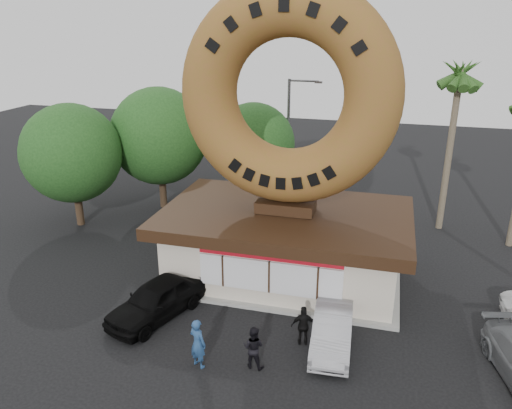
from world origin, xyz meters
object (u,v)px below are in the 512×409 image
at_px(person_left, 198,343).
at_px(car_black, 156,300).
at_px(street_lamp, 290,136).
at_px(car_silver, 332,330).
at_px(person_center, 253,347).
at_px(donut_shop, 285,242).
at_px(person_right, 304,326).
at_px(giant_donut, 288,95).

xyz_separation_m(person_left, car_black, (-2.77, 2.47, -0.16)).
bearing_deg(person_left, car_black, -17.92).
bearing_deg(street_lamp, car_black, -99.45).
height_order(person_left, car_black, person_left).
bearing_deg(car_silver, car_black, 176.10).
relative_size(person_center, car_black, 0.35).
xyz_separation_m(person_center, car_silver, (2.50, 1.94, -0.13)).
bearing_deg(car_silver, street_lamp, 104.21).
height_order(donut_shop, street_lamp, street_lamp).
xyz_separation_m(donut_shop, car_silver, (2.84, -4.78, -1.10)).
distance_m(person_center, car_black, 5.06).
xyz_separation_m(donut_shop, person_right, (1.80, -4.99, -0.97)).
relative_size(donut_shop, car_black, 2.45).
bearing_deg(donut_shop, person_left, -102.05).
bearing_deg(giant_donut, person_left, -102.03).
height_order(giant_donut, car_black, giant_donut).
bearing_deg(person_center, car_silver, -138.14).
relative_size(giant_donut, person_right, 5.86).
distance_m(donut_shop, car_silver, 5.67).
height_order(person_left, person_right, person_left).
xyz_separation_m(person_right, car_silver, (1.04, 0.21, -0.13)).
height_order(giant_donut, person_right, giant_donut).
relative_size(person_left, person_right, 1.17).
bearing_deg(person_center, car_black, -19.18).
xyz_separation_m(giant_donut, car_silver, (2.84, -4.80, -7.82)).
distance_m(person_left, car_black, 3.72).
bearing_deg(car_silver, donut_shop, 117.31).
bearing_deg(street_lamp, giant_donut, -79.49).
xyz_separation_m(donut_shop, street_lamp, (-1.86, 10.02, 2.72)).
xyz_separation_m(donut_shop, person_left, (-1.53, -7.19, -0.83)).
bearing_deg(person_right, person_center, 35.27).
distance_m(giant_donut, person_center, 10.22).
xyz_separation_m(person_left, car_silver, (4.37, 2.40, -0.27)).
distance_m(person_center, person_right, 2.26).
relative_size(giant_donut, person_left, 5.00).
bearing_deg(car_black, street_lamp, 100.41).
relative_size(donut_shop, street_lamp, 1.40).
relative_size(person_left, car_silver, 0.46).
distance_m(street_lamp, person_left, 17.57).
height_order(person_center, car_silver, person_center).
distance_m(street_lamp, person_center, 17.28).
relative_size(giant_donut, person_center, 5.86).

